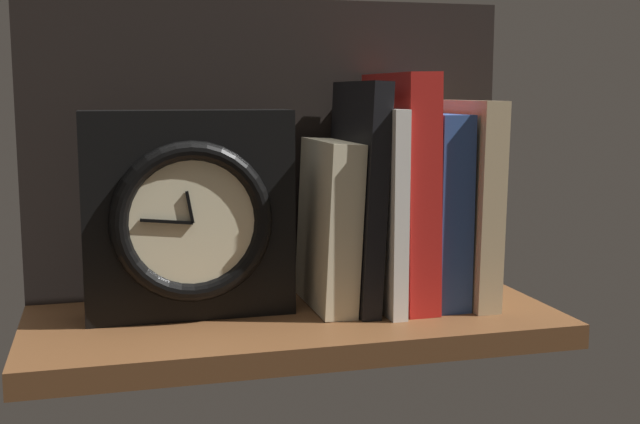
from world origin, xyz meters
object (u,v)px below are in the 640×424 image
object	(u,v)px
book_black_skeptic	(356,195)
book_white_catcher	(375,207)
book_blue_modern	(431,207)
book_red_requiem	(399,189)
book_cream_twain	(328,224)
framed_clock	(190,216)
book_tan_shortstories	(460,200)

from	to	relation	value
book_black_skeptic	book_white_catcher	bearing A→B (deg)	0.00
book_black_skeptic	book_blue_modern	bearing A→B (deg)	0.00
book_red_requiem	book_black_skeptic	bearing A→B (deg)	180.00
book_cream_twain	book_black_skeptic	size ratio (longest dim) A/B	0.74
book_red_requiem	framed_clock	world-z (taller)	book_red_requiem
book_white_catcher	book_blue_modern	size ratio (longest dim) A/B	1.03
book_white_catcher	book_blue_modern	bearing A→B (deg)	0.00
book_red_requiem	framed_clock	xyz separation A→B (cm)	(-23.14, -0.50, -1.99)
framed_clock	book_tan_shortstories	bearing A→B (deg)	0.94
book_blue_modern	framed_clock	world-z (taller)	framed_clock
book_red_requiem	book_tan_shortstories	xyz separation A→B (cm)	(7.32, 0.00, -1.46)
book_black_skeptic	book_tan_shortstories	distance (cm)	12.37
book_white_catcher	book_tan_shortstories	world-z (taller)	book_tan_shortstories
book_blue_modern	book_tan_shortstories	xyz separation A→B (cm)	(3.47, 0.00, 0.72)
book_cream_twain	book_white_catcher	bearing A→B (deg)	0.00
book_red_requiem	framed_clock	size ratio (longest dim) A/B	1.18
book_blue_modern	framed_clock	xyz separation A→B (cm)	(-26.99, -0.50, 0.19)
book_white_catcher	book_red_requiem	size ratio (longest dim) A/B	0.85
book_black_skeptic	book_red_requiem	bearing A→B (deg)	0.00
book_blue_modern	framed_clock	distance (cm)	26.99
book_cream_twain	book_white_catcher	xyz separation A→B (cm)	(5.29, 0.00, 1.73)
book_white_catcher	book_red_requiem	distance (cm)	3.41
book_blue_modern	book_tan_shortstories	size ratio (longest dim) A/B	0.94
book_black_skeptic	book_red_requiem	xyz separation A→B (cm)	(5.01, 0.00, 0.46)
book_white_catcher	framed_clock	world-z (taller)	book_white_catcher
book_white_catcher	book_black_skeptic	bearing A→B (deg)	180.00
book_black_skeptic	book_tan_shortstories	world-z (taller)	book_black_skeptic
book_blue_modern	book_tan_shortstories	bearing A→B (deg)	0.00
book_tan_shortstories	book_blue_modern	bearing A→B (deg)	180.00
book_cream_twain	book_blue_modern	size ratio (longest dim) A/B	0.86
book_black_skeptic	book_tan_shortstories	xyz separation A→B (cm)	(12.33, 0.00, -1.00)
book_cream_twain	book_tan_shortstories	distance (cm)	15.61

